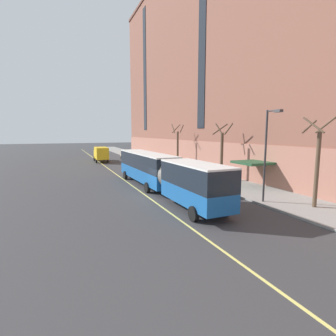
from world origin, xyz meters
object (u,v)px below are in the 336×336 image
box_truck (101,153)px  parked_car_black_2 (159,167)px  street_tree_near_corner (317,162)px  parked_car_champagne_1 (138,159)px  street_tree_far_uptown (178,146)px  city_bus (160,171)px  street_lamp (268,147)px  parked_car_champagne_0 (127,156)px  fire_hydrant (152,162)px  street_tree_mid_block (222,152)px

box_truck → parked_car_black_2: bearing=-70.9°
parked_car_black_2 → street_tree_near_corner: bearing=-79.2°
parked_car_champagne_1 → parked_car_black_2: (-0.07, -11.35, 0.00)m
parked_car_black_2 → street_tree_far_uptown: bearing=34.2°
city_bus → parked_car_black_2: bearing=69.5°
box_truck → street_lamp: street_lamp is taller
parked_car_champagne_0 → fire_hydrant: 11.43m
street_tree_near_corner → street_lamp: 3.58m
parked_car_champagne_0 → street_lamp: (1.75, -38.85, 3.79)m
street_tree_near_corner → street_tree_mid_block: street_tree_near_corner is taller
street_tree_mid_block → fire_hydrant: bearing=98.3°
parked_car_champagne_0 → box_truck: 6.47m
parked_car_champagne_1 → fire_hydrant: 3.51m
street_tree_far_uptown → parked_car_champagne_1: bearing=115.6°
city_bus → street_tree_near_corner: 13.04m
box_truck → street_lamp: 37.06m
street_tree_near_corner → street_lamp: street_lamp is taller
city_bus → street_tree_mid_block: (8.75, 2.68, 1.41)m
city_bus → street_tree_near_corner: (8.69, -9.61, 1.48)m
city_bus → street_tree_mid_block: bearing=17.0°
parked_car_champagne_1 → parked_car_black_2: bearing=-90.4°
box_truck → street_tree_near_corner: (9.98, -38.59, 1.86)m
parked_car_champagne_0 → street_tree_near_corner: street_tree_near_corner is taller
street_tree_near_corner → street_tree_mid_block: (0.06, 12.29, -0.06)m
parked_car_champagne_1 → parked_car_black_2: size_ratio=0.94×
parked_car_champagne_1 → street_tree_far_uptown: (4.09, -8.52, 2.77)m
city_bus → fire_hydrant: (6.17, 20.36, -1.56)m
city_bus → street_tree_far_uptown: 17.38m
parked_car_black_2 → street_lamp: street_lamp is taller
street_tree_near_corner → fire_hydrant: bearing=94.8°
parked_car_champagne_1 → box_truck: bearing=137.1°
street_lamp → fire_hydrant: 27.84m
box_truck → street_tree_mid_block: street_tree_mid_block is taller
street_tree_mid_block → street_lamp: size_ratio=0.91×
fire_hydrant → parked_car_champagne_0: bearing=98.3°
parked_car_black_2 → box_truck: 17.84m
parked_car_champagne_1 → street_tree_mid_block: (4.14, -20.81, 2.68)m
parked_car_champagne_1 → fire_hydrant: parked_car_champagne_1 is taller
street_tree_near_corner → city_bus: bearing=132.1°
box_truck → street_tree_near_corner: size_ratio=1.13×
parked_car_champagne_1 → street_tree_near_corner: bearing=-83.0°
parked_car_black_2 → street_tree_mid_block: size_ratio=0.69×
parked_car_champagne_0 → street_tree_near_corner: 41.58m
city_bus → street_tree_near_corner: bearing=-47.9°
parked_car_black_2 → street_tree_far_uptown: 5.74m
street_tree_near_corner → fire_hydrant: (-2.52, 29.98, -3.03)m
city_bus → parked_car_champagne_0: size_ratio=4.51×
street_tree_mid_block → street_tree_far_uptown: bearing=90.2°
fire_hydrant → street_tree_mid_block: bearing=-81.7°
parked_car_champagne_1 → street_tree_near_corner: (4.08, -33.10, 2.75)m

